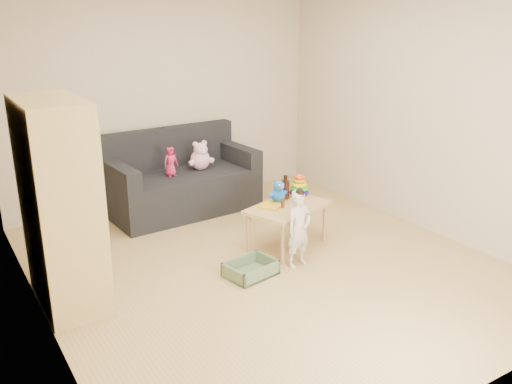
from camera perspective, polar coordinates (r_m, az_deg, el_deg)
room at (r=4.82m, az=1.08°, el=6.45°), size 4.50×4.50×4.50m
wardrobe at (r=4.57m, az=-19.95°, el=-1.29°), size 0.47×0.94×1.69m
sofa at (r=6.58m, az=-7.66°, el=0.04°), size 1.79×0.97×0.49m
play_table at (r=5.55m, az=3.36°, el=-3.60°), size 0.97×0.77×0.44m
storage_bin at (r=5.01m, az=-0.57°, el=-8.07°), size 0.49×0.40×0.13m
toddler at (r=5.09m, az=4.53°, el=-3.99°), size 0.29×0.20×0.73m
pink_bear at (r=6.56m, az=-5.90°, el=3.63°), size 0.26×0.23×0.30m
doll at (r=6.33m, az=-8.97°, el=3.16°), size 0.18×0.13×0.34m
ring_stacker at (r=5.72m, az=4.57°, el=0.42°), size 0.21×0.21×0.24m
brown_bottle at (r=5.65m, az=3.10°, el=0.35°), size 0.09×0.09×0.25m
blue_plush at (r=5.53m, az=2.34°, el=0.09°), size 0.25×0.24×0.24m
wooden_figure at (r=5.39m, az=2.84°, el=-1.15°), size 0.04×0.04×0.11m
yellow_book at (r=5.44m, az=1.54°, el=-1.43°), size 0.29×0.29×0.02m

